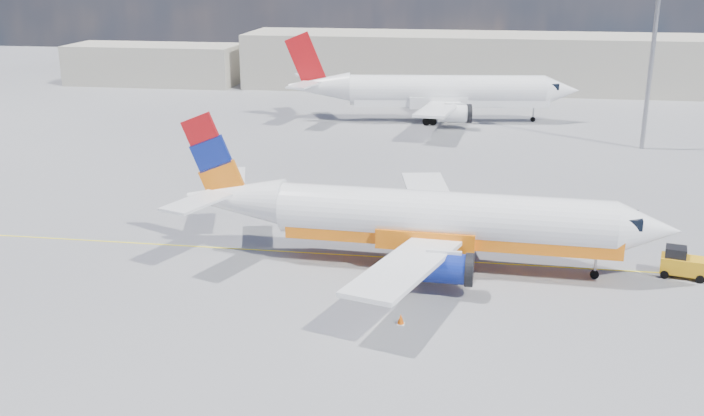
# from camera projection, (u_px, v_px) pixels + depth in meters

# --- Properties ---
(ground) EXTENTS (240.00, 240.00, 0.00)m
(ground) POSITION_uv_depth(u_px,v_px,m) (393.00, 275.00, 48.03)
(ground) COLOR slate
(ground) RESTS_ON ground
(taxi_line) EXTENTS (70.00, 0.15, 0.01)m
(taxi_line) POSITION_uv_depth(u_px,v_px,m) (398.00, 258.00, 50.85)
(taxi_line) COLOR #FFF11A
(taxi_line) RESTS_ON ground
(terminal_main) EXTENTS (70.00, 14.00, 8.00)m
(terminal_main) POSITION_uv_depth(u_px,v_px,m) (480.00, 62.00, 116.69)
(terminal_main) COLOR #B4AD9B
(terminal_main) RESTS_ON ground
(terminal_annex) EXTENTS (26.00, 10.00, 6.00)m
(terminal_annex) POSITION_uv_depth(u_px,v_px,m) (154.00, 64.00, 121.59)
(terminal_annex) COLOR #B4AD9B
(terminal_annex) RESTS_ON ground
(main_jet) EXTENTS (31.05, 24.54, 9.41)m
(main_jet) POSITION_uv_depth(u_px,v_px,m) (427.00, 219.00, 48.59)
(main_jet) COLOR white
(main_jet) RESTS_ON ground
(second_jet) EXTENTS (34.84, 27.29, 10.54)m
(second_jet) POSITION_uv_depth(u_px,v_px,m) (437.00, 92.00, 92.84)
(second_jet) COLOR white
(second_jet) RESTS_ON ground
(gse_tug) EXTENTS (2.85, 2.12, 1.85)m
(gse_tug) POSITION_uv_depth(u_px,v_px,m) (682.00, 263.00, 47.63)
(gse_tug) COLOR black
(gse_tug) RESTS_ON ground
(traffic_cone) EXTENTS (0.43, 0.43, 0.60)m
(traffic_cone) POSITION_uv_depth(u_px,v_px,m) (401.00, 319.00, 41.53)
(traffic_cone) COLOR white
(traffic_cone) RESTS_ON ground
(floodlight_mast) EXTENTS (1.54, 1.54, 21.09)m
(floodlight_mast) POSITION_uv_depth(u_px,v_px,m) (656.00, 22.00, 76.52)
(floodlight_mast) COLOR gray
(floodlight_mast) RESTS_ON ground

